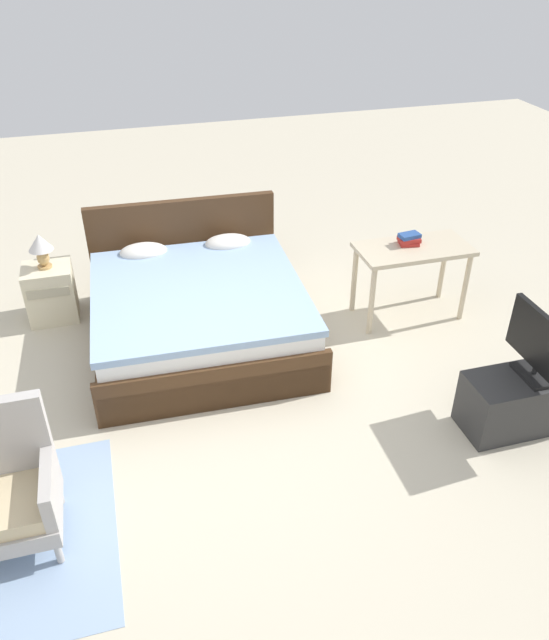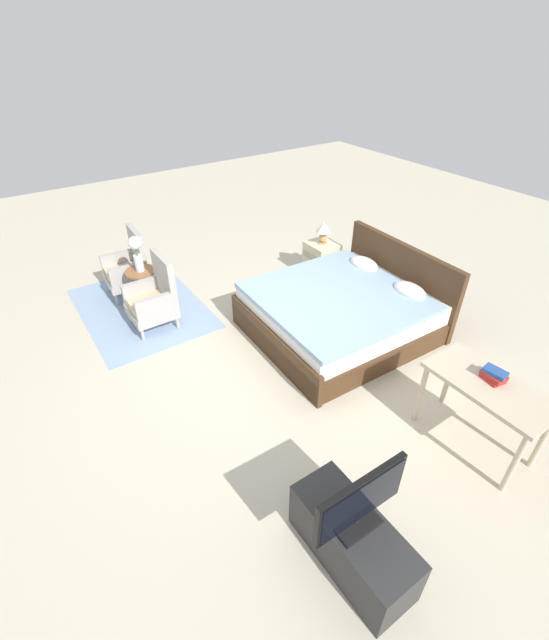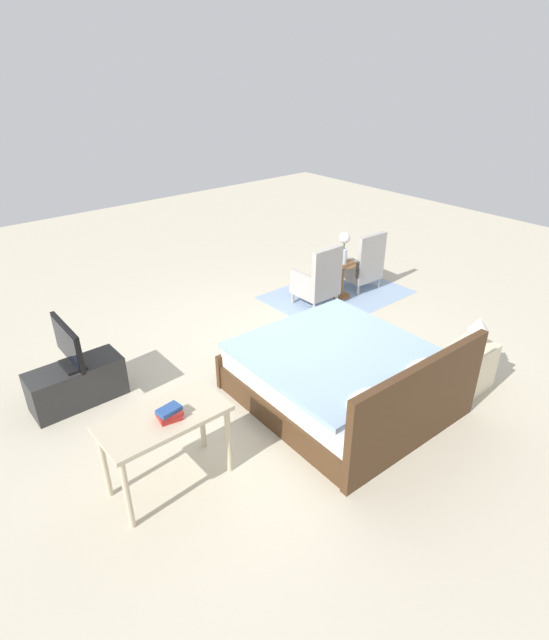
{
  "view_description": "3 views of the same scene",
  "coord_description": "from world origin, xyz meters",
  "px_view_note": "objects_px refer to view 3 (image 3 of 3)",
  "views": [
    {
      "loc": [
        -0.64,
        -3.71,
        3.25
      ],
      "look_at": [
        0.38,
        -0.08,
        0.8
      ],
      "focal_mm": 35.0,
      "sensor_mm": 36.0,
      "label": 1
    },
    {
      "loc": [
        3.13,
        -2.11,
        3.22
      ],
      "look_at": [
        0.15,
        -0.1,
        0.71
      ],
      "focal_mm": 24.0,
      "sensor_mm": 36.0,
      "label": 2
    },
    {
      "loc": [
        3.34,
        3.88,
        3.28
      ],
      "look_at": [
        0.05,
        -0.01,
        0.59
      ],
      "focal_mm": 28.0,
      "sensor_mm": 36.0,
      "label": 3
    }
  ],
  "objects_px": {
    "bed": "(344,378)",
    "vanity_desk": "(165,427)",
    "table_lamp": "(479,327)",
    "armchair_by_window_right": "(318,281)",
    "nightstand": "(470,365)",
    "tv_flatscreen": "(68,345)",
    "side_table": "(342,276)",
    "flower_vase": "(344,244)",
    "book_stack": "(169,414)",
    "tv_stand": "(77,384)",
    "armchair_by_window_left": "(362,266)"
  },
  "relations": [
    {
      "from": "book_stack",
      "to": "side_table",
      "type": "bearing_deg",
      "value": -156.06
    },
    {
      "from": "side_table",
      "to": "flower_vase",
      "type": "relative_size",
      "value": 1.16
    },
    {
      "from": "nightstand",
      "to": "tv_flatscreen",
      "type": "distance_m",
      "value": 4.28
    },
    {
      "from": "bed",
      "to": "armchair_by_window_right",
      "type": "bearing_deg",
      "value": -127.91
    },
    {
      "from": "vanity_desk",
      "to": "nightstand",
      "type": "bearing_deg",
      "value": 165.08
    },
    {
      "from": "tv_stand",
      "to": "book_stack",
      "type": "height_order",
      "value": "book_stack"
    },
    {
      "from": "nightstand",
      "to": "table_lamp",
      "type": "relative_size",
      "value": 1.62
    },
    {
      "from": "armchair_by_window_right",
      "to": "tv_flatscreen",
      "type": "xyz_separation_m",
      "value": [
        3.6,
        0.04,
        0.32
      ]
    },
    {
      "from": "bed",
      "to": "book_stack",
      "type": "relative_size",
      "value": 10.29
    },
    {
      "from": "armchair_by_window_left",
      "to": "armchair_by_window_right",
      "type": "bearing_deg",
      "value": 0.0
    },
    {
      "from": "vanity_desk",
      "to": "book_stack",
      "type": "xyz_separation_m",
      "value": [
        -0.03,
        0.06,
        0.16
      ]
    },
    {
      "from": "vanity_desk",
      "to": "tv_flatscreen",
      "type": "bearing_deg",
      "value": -84.11
    },
    {
      "from": "table_lamp",
      "to": "vanity_desk",
      "type": "relative_size",
      "value": 0.32
    },
    {
      "from": "armchair_by_window_right",
      "to": "nightstand",
      "type": "xyz_separation_m",
      "value": [
        0.16,
        2.56,
        -0.12
      ]
    },
    {
      "from": "nightstand",
      "to": "table_lamp",
      "type": "xyz_separation_m",
      "value": [
        0.0,
        0.0,
        0.48
      ]
    },
    {
      "from": "tv_flatscreen",
      "to": "vanity_desk",
      "type": "xyz_separation_m",
      "value": [
        -0.17,
        1.65,
        -0.09
      ]
    },
    {
      "from": "armchair_by_window_right",
      "to": "table_lamp",
      "type": "relative_size",
      "value": 2.79
    },
    {
      "from": "bed",
      "to": "vanity_desk",
      "type": "bearing_deg",
      "value": -4.72
    },
    {
      "from": "armchair_by_window_right",
      "to": "tv_stand",
      "type": "xyz_separation_m",
      "value": [
        3.6,
        0.04,
        -0.16
      ]
    },
    {
      "from": "armchair_by_window_right",
      "to": "bed",
      "type": "bearing_deg",
      "value": 52.09
    },
    {
      "from": "nightstand",
      "to": "vanity_desk",
      "type": "xyz_separation_m",
      "value": [
        3.27,
        -0.87,
        0.35
      ]
    },
    {
      "from": "table_lamp",
      "to": "tv_stand",
      "type": "height_order",
      "value": "table_lamp"
    },
    {
      "from": "tv_stand",
      "to": "vanity_desk",
      "type": "height_order",
      "value": "vanity_desk"
    },
    {
      "from": "table_lamp",
      "to": "vanity_desk",
      "type": "xyz_separation_m",
      "value": [
        3.27,
        -0.87,
        -0.13
      ]
    },
    {
      "from": "armchair_by_window_left",
      "to": "armchair_by_window_right",
      "type": "relative_size",
      "value": 1.0
    },
    {
      "from": "armchair_by_window_left",
      "to": "vanity_desk",
      "type": "bearing_deg",
      "value": 21.03
    },
    {
      "from": "armchair_by_window_left",
      "to": "book_stack",
      "type": "height_order",
      "value": "armchair_by_window_left"
    },
    {
      "from": "bed",
      "to": "armchair_by_window_left",
      "type": "xyz_separation_m",
      "value": [
        -2.41,
        -1.85,
        0.08
      ]
    },
    {
      "from": "vanity_desk",
      "to": "flower_vase",
      "type": "bearing_deg",
      "value": -156.97
    },
    {
      "from": "bed",
      "to": "armchair_by_window_left",
      "type": "bearing_deg",
      "value": -142.42
    },
    {
      "from": "bed",
      "to": "table_lamp",
      "type": "xyz_separation_m",
      "value": [
        -1.28,
        0.71,
        0.45
      ]
    },
    {
      "from": "table_lamp",
      "to": "armchair_by_window_left",
      "type": "bearing_deg",
      "value": -113.8
    },
    {
      "from": "side_table",
      "to": "flower_vase",
      "type": "distance_m",
      "value": 0.5
    },
    {
      "from": "table_lamp",
      "to": "vanity_desk",
      "type": "distance_m",
      "value": 3.38
    },
    {
      "from": "nightstand",
      "to": "table_lamp",
      "type": "height_order",
      "value": "table_lamp"
    },
    {
      "from": "armchair_by_window_left",
      "to": "tv_flatscreen",
      "type": "bearing_deg",
      "value": 0.48
    },
    {
      "from": "vanity_desk",
      "to": "side_table",
      "type": "bearing_deg",
      "value": -156.97
    },
    {
      "from": "side_table",
      "to": "table_lamp",
      "type": "height_order",
      "value": "table_lamp"
    },
    {
      "from": "armchair_by_window_right",
      "to": "side_table",
      "type": "height_order",
      "value": "armchair_by_window_right"
    },
    {
      "from": "table_lamp",
      "to": "book_stack",
      "type": "distance_m",
      "value": 3.34
    },
    {
      "from": "nightstand",
      "to": "side_table",
      "type": "bearing_deg",
      "value": -104.36
    },
    {
      "from": "armchair_by_window_left",
      "to": "vanity_desk",
      "type": "relative_size",
      "value": 0.88
    },
    {
      "from": "tv_flatscreen",
      "to": "armchair_by_window_left",
      "type": "bearing_deg",
      "value": -179.52
    },
    {
      "from": "table_lamp",
      "to": "armchair_by_window_right",
      "type": "bearing_deg",
      "value": -93.68
    },
    {
      "from": "armchair_by_window_right",
      "to": "tv_stand",
      "type": "height_order",
      "value": "armchair_by_window_right"
    },
    {
      "from": "tv_stand",
      "to": "vanity_desk",
      "type": "xyz_separation_m",
      "value": [
        -0.17,
        1.65,
        0.39
      ]
    },
    {
      "from": "armchair_by_window_left",
      "to": "tv_flatscreen",
      "type": "height_order",
      "value": "tv_flatscreen"
    },
    {
      "from": "nightstand",
      "to": "table_lamp",
      "type": "bearing_deg",
      "value": 90.0
    },
    {
      "from": "flower_vase",
      "to": "vanity_desk",
      "type": "height_order",
      "value": "flower_vase"
    },
    {
      "from": "armchair_by_window_left",
      "to": "armchair_by_window_right",
      "type": "height_order",
      "value": "same"
    }
  ]
}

